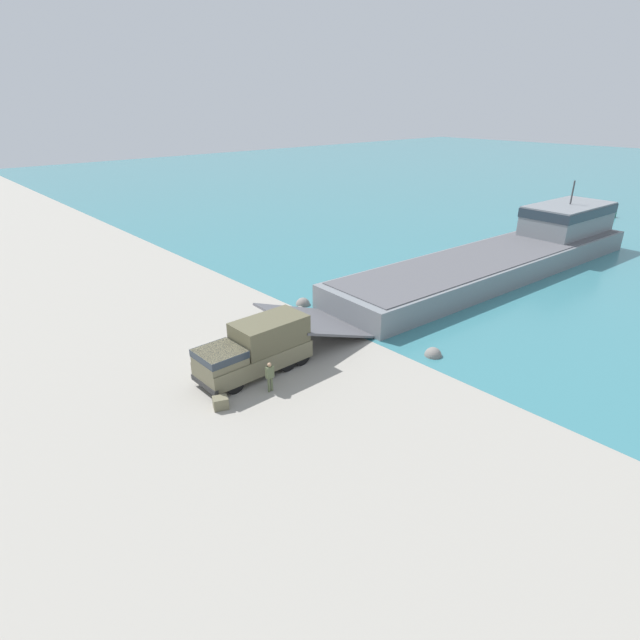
# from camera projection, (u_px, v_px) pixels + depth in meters

# --- Properties ---
(ground_plane) EXTENTS (240.00, 240.00, 0.00)m
(ground_plane) POSITION_uv_depth(u_px,v_px,m) (252.00, 359.00, 31.36)
(ground_plane) COLOR #9E998E
(landing_craft) EXTENTS (9.65, 42.73, 7.42)m
(landing_craft) POSITION_uv_depth(u_px,v_px,m) (515.00, 250.00, 47.87)
(landing_craft) COLOR gray
(landing_craft) RESTS_ON ground_plane
(military_truck) EXTENTS (2.57, 6.99, 3.13)m
(military_truck) POSITION_uv_depth(u_px,v_px,m) (256.00, 348.00, 29.18)
(military_truck) COLOR #6B664C
(military_truck) RESTS_ON ground_plane
(soldier_on_ramp) EXTENTS (0.28, 0.46, 1.80)m
(soldier_on_ramp) POSITION_uv_depth(u_px,v_px,m) (270.00, 375.00, 27.42)
(soldier_on_ramp) COLOR #566042
(soldier_on_ramp) RESTS_ON ground_plane
(moored_boat_b) EXTENTS (6.95, 6.23, 1.57)m
(moored_boat_b) POSITION_uv_depth(u_px,v_px,m) (595.00, 209.00, 72.23)
(moored_boat_b) COLOR #2D7060
(moored_boat_b) RESTS_ON ground_plane
(cargo_crate) EXTENTS (0.88, 0.95, 0.64)m
(cargo_crate) POSITION_uv_depth(u_px,v_px,m) (221.00, 403.00, 26.19)
(cargo_crate) COLOR #6B664C
(cargo_crate) RESTS_ON ground_plane
(shoreline_rock_a) EXTENTS (1.10, 1.10, 1.10)m
(shoreline_rock_a) POSITION_uv_depth(u_px,v_px,m) (433.00, 356.00, 31.73)
(shoreline_rock_a) COLOR gray
(shoreline_rock_a) RESTS_ON ground_plane
(shoreline_rock_b) EXTENTS (0.58, 0.58, 0.58)m
(shoreline_rock_b) POSITION_uv_depth(u_px,v_px,m) (300.00, 310.00, 38.73)
(shoreline_rock_b) COLOR gray
(shoreline_rock_b) RESTS_ON ground_plane
(shoreline_rock_c) EXTENTS (1.13, 1.13, 1.13)m
(shoreline_rock_c) POSITION_uv_depth(u_px,v_px,m) (303.00, 305.00, 39.69)
(shoreline_rock_c) COLOR gray
(shoreline_rock_c) RESTS_ON ground_plane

